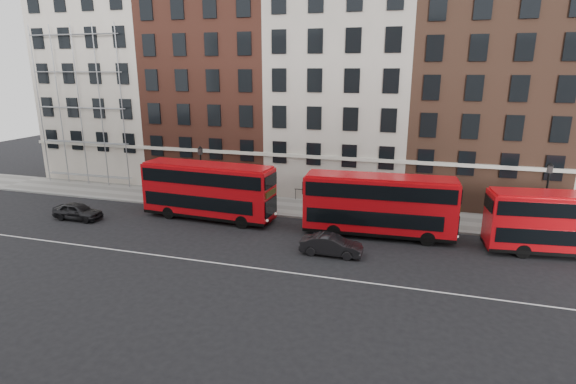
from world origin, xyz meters
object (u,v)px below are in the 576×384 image
(bus_c, at_px, (378,204))
(car_rear, at_px, (78,211))
(bus_d, at_px, (568,222))
(car_front, at_px, (331,245))
(bus_b, at_px, (208,190))

(bus_c, bearing_deg, car_rear, -175.39)
(car_rear, bearing_deg, bus_d, -85.07)
(car_front, bearing_deg, car_rear, 86.73)
(bus_d, relative_size, car_front, 2.50)
(bus_b, bearing_deg, car_rear, -159.22)
(car_front, bearing_deg, bus_c, -30.04)
(bus_d, bearing_deg, bus_c, 172.98)
(car_rear, bearing_deg, car_front, -93.39)
(bus_b, xyz_separation_m, bus_c, (13.49, -0.00, -0.02))
(bus_c, relative_size, bus_d, 1.07)
(bus_b, bearing_deg, bus_d, 3.34)
(car_front, bearing_deg, bus_b, 68.28)
(bus_b, height_order, bus_c, bus_b)
(bus_b, distance_m, bus_d, 25.55)
(bus_c, bearing_deg, bus_d, -3.04)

